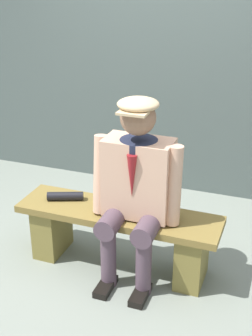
{
  "coord_description": "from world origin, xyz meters",
  "views": [
    {
      "loc": [
        -1.07,
        2.73,
        2.1
      ],
      "look_at": [
        -0.06,
        0.0,
        0.81
      ],
      "focal_mm": 49.55,
      "sensor_mm": 36.0,
      "label": 1
    }
  ],
  "objects": [
    {
      "name": "stadium_wall",
      "position": [
        0.0,
        -1.56,
        1.15
      ],
      "size": [
        12.0,
        0.24,
        2.3
      ],
      "primitive_type": "cube",
      "color": "#4B5754",
      "rests_on": "ground"
    },
    {
      "name": "rolled_magazine",
      "position": [
        0.44,
        -0.02,
        0.5
      ],
      "size": [
        0.28,
        0.16,
        0.06
      ],
      "primitive_type": "cylinder",
      "rotation": [
        0.0,
        1.57,
        0.38
      ],
      "color": "black",
      "rests_on": "bench"
    },
    {
      "name": "ground_plane",
      "position": [
        0.0,
        0.0,
        0.0
      ],
      "size": [
        30.0,
        30.0,
        0.0
      ],
      "primitive_type": "plane",
      "color": "gray"
    },
    {
      "name": "bench",
      "position": [
        0.0,
        0.0,
        0.29
      ],
      "size": [
        1.5,
        0.39,
        0.46
      ],
      "color": "brown",
      "rests_on": "ground"
    },
    {
      "name": "seated_man",
      "position": [
        -0.15,
        0.05,
        0.74
      ],
      "size": [
        0.64,
        0.56,
        1.32
      ],
      "color": "tan",
      "rests_on": "ground"
    }
  ]
}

